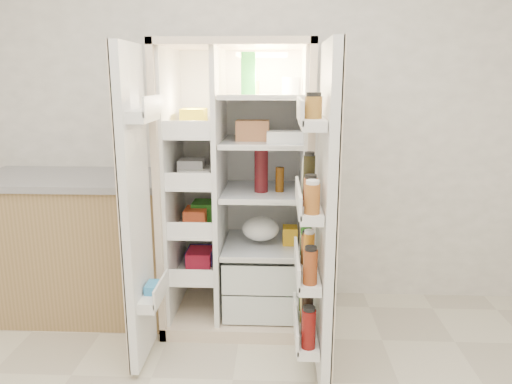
{
  "coord_description": "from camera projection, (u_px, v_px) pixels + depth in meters",
  "views": [
    {
      "loc": [
        0.23,
        -1.41,
        1.59
      ],
      "look_at": [
        0.11,
        1.25,
        0.96
      ],
      "focal_mm": 34.0,
      "sensor_mm": 36.0,
      "label": 1
    }
  ],
  "objects": [
    {
      "name": "freezer_door",
      "position": [
        136.0,
        211.0,
        2.58
      ],
      "size": [
        0.15,
        0.4,
        1.72
      ],
      "color": "white",
      "rests_on": "floor"
    },
    {
      "name": "kitchen_counter",
      "position": [
        82.0,
        244.0,
        3.31
      ],
      "size": [
        1.32,
        0.7,
        0.96
      ],
      "color": "#9D7B4E",
      "rests_on": "floor"
    },
    {
      "name": "fridge_door",
      "position": [
        322.0,
        223.0,
        2.46
      ],
      "size": [
        0.17,
        0.58,
        1.72
      ],
      "color": "white",
      "rests_on": "floor"
    },
    {
      "name": "refrigerator",
      "position": [
        241.0,
        209.0,
        3.18
      ],
      "size": [
        0.92,
        0.7,
        1.8
      ],
      "color": "beige",
      "rests_on": "floor"
    },
    {
      "name": "wall_back",
      "position": [
        245.0,
        112.0,
        3.38
      ],
      "size": [
        4.0,
        0.02,
        2.7
      ],
      "primitive_type": "cube",
      "color": "white",
      "rests_on": "floor"
    }
  ]
}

